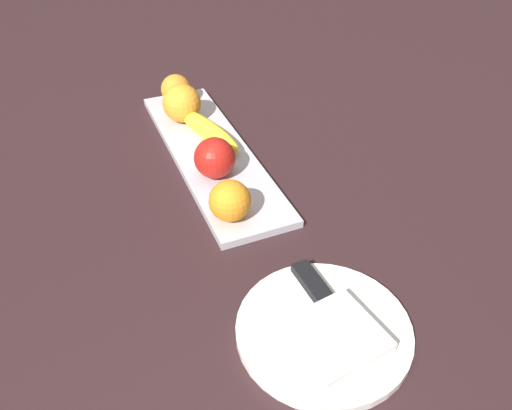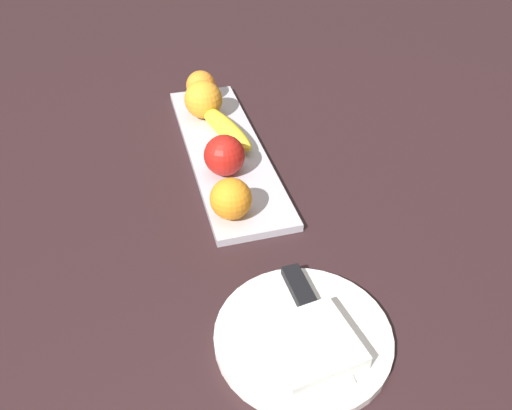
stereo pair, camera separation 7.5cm
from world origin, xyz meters
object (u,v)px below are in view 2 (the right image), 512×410
object	(u,v)px
banana	(225,127)
dinner_plate	(303,336)
fruit_tray	(225,150)
orange_near_banana	(231,199)
knife	(306,302)
orange_center	(203,100)
folded_napkin	(312,345)
orange_near_apple	(201,86)
apple	(224,155)

from	to	relation	value
banana	dinner_plate	bearing A→B (deg)	162.43
fruit_tray	banana	size ratio (longest dim) A/B	2.62
banana	orange_near_banana	xyz separation A→B (m)	(0.23, -0.04, 0.01)
banana	knife	xyz separation A→B (m)	(0.42, 0.01, -0.01)
orange_center	folded_napkin	world-z (taller)	orange_center
fruit_tray	banana	xyz separation A→B (m)	(-0.04, 0.01, 0.02)
banana	knife	distance (m)	0.42
fruit_tray	folded_napkin	world-z (taller)	folded_napkin
fruit_tray	orange_near_banana	size ratio (longest dim) A/B	7.58
banana	dinner_plate	distance (m)	0.46
orange_near_apple	orange_center	world-z (taller)	orange_center
orange_near_banana	orange_near_apple	bearing A→B (deg)	175.94
fruit_tray	orange_near_apple	world-z (taller)	orange_near_apple
orange_near_apple	orange_center	distance (m)	0.07
knife	orange_near_apple	bearing A→B (deg)	-179.94
apple	folded_napkin	world-z (taller)	apple
apple	folded_napkin	bearing A→B (deg)	2.58
orange_center	dinner_plate	distance (m)	0.54
apple	folded_napkin	distance (m)	0.37
orange_near_apple	folded_napkin	size ratio (longest dim) A/B	0.62
apple	orange_center	xyz separation A→B (m)	(-0.20, 0.00, 0.00)
fruit_tray	knife	bearing A→B (deg)	2.65
dinner_plate	folded_napkin	distance (m)	0.03
orange_near_banana	folded_napkin	xyz separation A→B (m)	(0.26, 0.03, -0.02)
banana	dinner_plate	xyz separation A→B (m)	(0.46, -0.01, -0.02)
folded_napkin	orange_center	bearing A→B (deg)	-178.63
fruit_tray	knife	xyz separation A→B (m)	(0.38, 0.02, 0.01)
folded_napkin	knife	bearing A→B (deg)	164.91
orange_near_banana	folded_napkin	distance (m)	0.26
fruit_tray	knife	distance (m)	0.38
banana	orange_center	distance (m)	0.09
orange_center	folded_napkin	xyz separation A→B (m)	(0.57, 0.01, -0.03)
banana	orange_near_apple	xyz separation A→B (m)	(-0.15, -0.01, 0.01)
fruit_tray	orange_near_apple	xyz separation A→B (m)	(-0.20, -0.00, 0.04)
dinner_plate	knife	size ratio (longest dim) A/B	1.17
banana	orange_near_banana	size ratio (longest dim) A/B	2.90
apple	orange_near_banana	size ratio (longest dim) A/B	1.08
dinner_plate	orange_center	bearing A→B (deg)	-178.56
banana	orange_near_apple	bearing A→B (deg)	-11.00
apple	knife	size ratio (longest dim) A/B	0.38
apple	knife	xyz separation A→B (m)	(0.31, 0.03, -0.03)
banana	knife	bearing A→B (deg)	164.72
orange_near_apple	apple	bearing A→B (deg)	-2.47
banana	folded_napkin	bearing A→B (deg)	162.49
apple	dinner_plate	world-z (taller)	apple
banana	orange_center	bearing A→B (deg)	-0.27
banana	knife	world-z (taller)	banana
banana	orange_near_apple	size ratio (longest dim) A/B	3.03
apple	banana	size ratio (longest dim) A/B	0.37
orange_near_banana	knife	size ratio (longest dim) A/B	0.35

